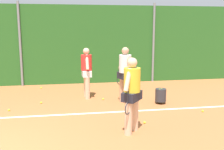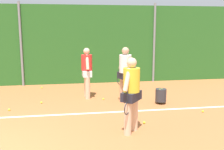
# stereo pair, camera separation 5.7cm
# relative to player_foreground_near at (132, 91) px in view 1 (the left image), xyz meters

# --- Properties ---
(hedge_fence_backdrop) EXTENTS (20.37, 0.25, 3.46)m
(hedge_fence_backdrop) POSITION_rel_player_foreground_near_xyz_m (-3.45, 5.99, 0.72)
(hedge_fence_backdrop) COLOR #286023
(hedge_fence_backdrop) RESTS_ON ground_plane
(fence_post_center) EXTENTS (0.10, 0.10, 3.58)m
(fence_post_center) POSITION_rel_player_foreground_near_xyz_m (-3.45, 5.82, 0.77)
(fence_post_center) COLOR gray
(fence_post_center) RESTS_ON ground_plane
(fence_post_right) EXTENTS (0.10, 0.10, 3.58)m
(fence_post_right) POSITION_rel_player_foreground_near_xyz_m (2.42, 5.82, 0.77)
(fence_post_right) COLOR gray
(fence_post_right) RESTS_ON ground_plane
(player_foreground_near) EXTENTS (0.58, 0.70, 1.81)m
(player_foreground_near) POSITION_rel_player_foreground_near_xyz_m (0.00, 0.00, 0.00)
(player_foreground_near) COLOR beige
(player_foreground_near) RESTS_ON ground_plane
(player_midcourt) EXTENTS (0.48, 0.79, 1.87)m
(player_midcourt) POSITION_rel_player_foreground_near_xyz_m (0.38, 2.50, 0.03)
(player_midcourt) COLOR tan
(player_midcourt) RESTS_ON ground_plane
(player_backcourt_far) EXTENTS (0.38, 0.75, 1.79)m
(player_backcourt_far) POSITION_rel_player_foreground_near_xyz_m (-0.83, 3.38, -0.01)
(player_backcourt_far) COLOR beige
(player_backcourt_far) RESTS_ON ground_plane
(ball_hopper) EXTENTS (0.36, 0.36, 0.51)m
(ball_hopper) POSITION_rel_player_foreground_near_xyz_m (1.53, 2.23, -0.73)
(ball_hopper) COLOR #2D2D33
(ball_hopper) RESTS_ON ground_plane
(tennis_ball_1) EXTENTS (0.07, 0.07, 0.07)m
(tennis_ball_1) POSITION_rel_player_foreground_near_xyz_m (0.48, 0.51, -0.98)
(tennis_ball_1) COLOR #CCDB33
(tennis_ball_1) RESTS_ON ground_plane
(tennis_ball_2) EXTENTS (0.07, 0.07, 0.07)m
(tennis_ball_2) POSITION_rel_player_foreground_near_xyz_m (-2.61, 5.15, -0.98)
(tennis_ball_2) COLOR #CCDB33
(tennis_ball_2) RESTS_ON ground_plane
(tennis_ball_4) EXTENTS (0.07, 0.07, 0.07)m
(tennis_ball_4) POSITION_rel_player_foreground_near_xyz_m (-2.39, 2.86, -0.98)
(tennis_ball_4) COLOR #CCDB33
(tennis_ball_4) RESTS_ON ground_plane
(tennis_ball_5) EXTENTS (0.07, 0.07, 0.07)m
(tennis_ball_5) POSITION_rel_player_foreground_near_xyz_m (-3.28, 2.20, -0.98)
(tennis_ball_5) COLOR #CCDB33
(tennis_ball_5) RESTS_ON ground_plane
(tennis_ball_6) EXTENTS (0.07, 0.07, 0.07)m
(tennis_ball_6) POSITION_rel_player_foreground_near_xyz_m (-0.30, 2.97, -0.98)
(tennis_ball_6) COLOR #CCDB33
(tennis_ball_6) RESTS_ON ground_plane
(tennis_ball_7) EXTENTS (0.07, 0.07, 0.07)m
(tennis_ball_7) POSITION_rel_player_foreground_near_xyz_m (2.47, 1.15, -0.98)
(tennis_ball_7) COLOR #CCDB33
(tennis_ball_7) RESTS_ON ground_plane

